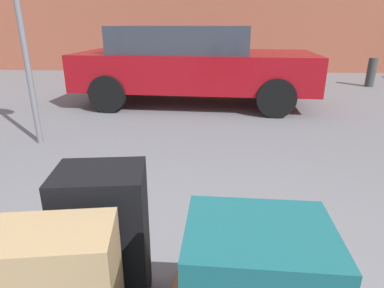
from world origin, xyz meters
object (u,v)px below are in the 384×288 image
at_px(suitcase_black_stacked_top, 106,241).
at_px(bollard_kerb_mid, 371,72).
at_px(parked_car, 192,63).
at_px(no_parking_sign, 21,28).
at_px(bollard_kerb_near, 309,72).

xyz_separation_m(suitcase_black_stacked_top, bollard_kerb_mid, (4.26, 7.29, -0.31)).
relative_size(suitcase_black_stacked_top, parked_car, 0.14).
distance_m(suitcase_black_stacked_top, no_parking_sign, 3.45).
height_order(suitcase_black_stacked_top, no_parking_sign, no_parking_sign).
height_order(bollard_kerb_near, no_parking_sign, no_parking_sign).
bearing_deg(parked_car, no_parking_sign, -127.34).
relative_size(parked_car, bollard_kerb_mid, 6.43).
height_order(bollard_kerb_near, bollard_kerb_mid, same).
bearing_deg(parked_car, suitcase_black_stacked_top, -90.20).
bearing_deg(no_parking_sign, bollard_kerb_near, 44.21).
bearing_deg(bollard_kerb_near, bollard_kerb_mid, 0.00).
bearing_deg(bollard_kerb_near, no_parking_sign, -135.79).
xyz_separation_m(bollard_kerb_near, bollard_kerb_mid, (1.48, 0.00, 0.00)).
bearing_deg(no_parking_sign, parked_car, 52.66).
distance_m(suitcase_black_stacked_top, parked_car, 5.23).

